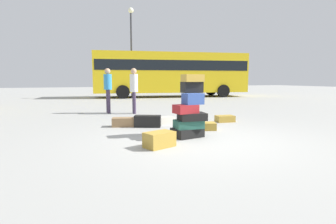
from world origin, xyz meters
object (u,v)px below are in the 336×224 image
Objects in this scene: suitcase_tan_right_side at (225,119)px; person_bearded_onlooker at (108,86)px; suitcase_tan_foreground_far at (202,126)px; suitcase_tan_white_trunk at (159,139)px; suitcase_cream_behind_tower at (164,121)px; suitcase_tower at (190,111)px; parked_bus at (171,72)px; lamp_post at (131,40)px; person_tourist_with_camera at (134,87)px; suitcase_brown_upright_blue at (127,122)px; suitcase_black_foreground_near at (148,121)px.

person_bearded_onlooker reaches higher than suitcase_tan_right_side.
person_bearded_onlooker is (-1.74, 4.35, 0.93)m from suitcase_tan_foreground_far.
suitcase_cream_behind_tower is (0.97, 2.41, -0.04)m from suitcase_tan_white_trunk.
suitcase_tan_right_side is at bearing 54.41° from suitcase_tan_foreground_far.
suitcase_tower is 13.76m from parked_bus.
suitcase_tan_foreground_far is 12.79m from lamp_post.
suitcase_tower is 0.23× the size of lamp_post.
lamp_post reaches higher than suitcase_tan_right_side.
suitcase_tan_white_trunk is 1.04× the size of suitcase_tan_right_side.
suitcase_tower is at bearing -97.63° from lamp_post.
suitcase_tan_right_side is 3.74m from person_tourist_with_camera.
person_bearded_onlooker is at bearing -110.39° from person_tourist_with_camera.
suitcase_brown_upright_blue is 0.07× the size of parked_bus.
person_tourist_with_camera is (0.34, 2.93, 0.86)m from suitcase_black_foreground_near.
parked_bus is at bearing 91.04° from suitcase_tan_foreground_far.
suitcase_black_foreground_near reaches higher than suitcase_brown_upright_blue.
suitcase_tower is at bearing -44.34° from suitcase_brown_upright_blue.
suitcase_tower is 2.58× the size of suitcase_tan_right_side.
suitcase_tan_right_side is (1.25, 0.89, 0.00)m from suitcase_tan_foreground_far.
lamp_post is at bearing 65.91° from suitcase_cream_behind_tower.
suitcase_cream_behind_tower reaches higher than suitcase_tan_foreground_far.
suitcase_black_foreground_near is 1.25× the size of suitcase_tan_white_trunk.
suitcase_tan_white_trunk reaches higher than suitcase_cream_behind_tower.
parked_bus is 1.85× the size of lamp_post.
suitcase_tower reaches higher than suitcase_cream_behind_tower.
suitcase_tan_white_trunk is at bearing -71.83° from suitcase_brown_upright_blue.
suitcase_brown_upright_blue is (-0.10, 2.44, -0.02)m from suitcase_tan_white_trunk.
suitcase_cream_behind_tower is at bearing -103.00° from parked_bus.
parked_bus is at bearing 51.90° from suitcase_cream_behind_tower.
suitcase_brown_upright_blue is 0.47× the size of person_tourist_with_camera.
suitcase_cream_behind_tower is (0.03, 1.78, -0.48)m from suitcase_tower.
suitcase_cream_behind_tower is at bearing 178.17° from suitcase_tan_right_side.
suitcase_black_foreground_near is 3.59m from person_bearded_onlooker.
parked_bus is (4.85, 8.41, 0.82)m from person_tourist_with_camera.
suitcase_tan_foreground_far is at bearing -98.39° from parked_bus.
person_tourist_with_camera reaches higher than suitcase_black_foreground_near.
person_tourist_with_camera reaches higher than suitcase_cream_behind_tower.
parked_bus is (4.67, 12.88, 1.25)m from suitcase_tower.
person_bearded_onlooker reaches higher than suitcase_black_foreground_near.
suitcase_cream_behind_tower is at bearing 48.16° from suitcase_tan_white_trunk.
person_tourist_with_camera reaches higher than suitcase_tan_foreground_far.
suitcase_tower is 1.98× the size of suitcase_black_foreground_near.
suitcase_tan_white_trunk is 2.60m from suitcase_cream_behind_tower.
suitcase_tan_white_trunk is (-0.94, -0.62, -0.44)m from suitcase_tower.
parked_bus reaches higher than suitcase_brown_upright_blue.
suitcase_black_foreground_near is at bearing -174.40° from suitcase_tan_right_side.
suitcase_tower is at bearing -117.52° from suitcase_tan_foreground_far.
suitcase_tan_white_trunk reaches higher than suitcase_brown_upright_blue.
lamp_post is at bearing 58.85° from suitcase_tan_white_trunk.
suitcase_brown_upright_blue is 2.93m from person_tourist_with_camera.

